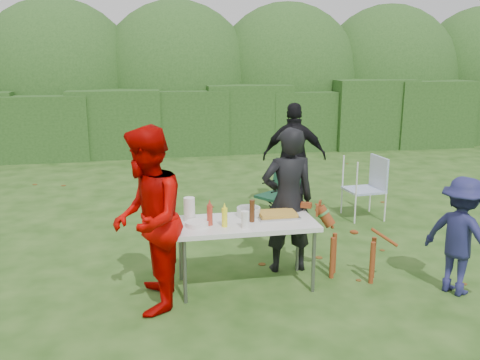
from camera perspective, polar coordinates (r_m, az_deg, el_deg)
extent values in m
plane|color=#1E4211|center=(5.76, 0.62, -11.47)|extent=(80.00, 80.00, 0.00)
cube|color=#23471C|center=(13.25, -6.40, 6.70)|extent=(22.00, 1.40, 1.70)
ellipsoid|color=#3D6628|center=(14.77, -7.01, 10.32)|extent=(20.00, 2.60, 3.20)
cube|color=silver|center=(5.44, 0.61, -4.93)|extent=(1.50, 0.70, 0.05)
cylinder|color=slate|center=(5.22, -6.21, -10.17)|extent=(0.04, 0.04, 0.69)
cylinder|color=slate|center=(5.49, 8.26, -9.03)|extent=(0.04, 0.04, 0.69)
cylinder|color=slate|center=(5.74, -6.70, -7.93)|extent=(0.04, 0.04, 0.69)
cylinder|color=slate|center=(5.98, 6.50, -7.01)|extent=(0.04, 0.04, 0.69)
imported|color=black|center=(5.85, 5.39, -2.30)|extent=(0.62, 0.41, 1.69)
imported|color=#B60300|center=(4.99, -10.38, -4.46)|extent=(0.77, 0.95, 1.83)
imported|color=black|center=(8.27, 6.12, 2.62)|extent=(1.09, 0.67, 1.74)
imported|color=#1E204F|center=(5.80, 23.56, -5.79)|extent=(0.79, 0.94, 1.26)
cube|color=#B7B7BA|center=(5.60, 4.22, -4.04)|extent=(0.45, 0.30, 0.02)
cube|color=gold|center=(5.59, 4.23, -3.77)|extent=(0.40, 0.26, 0.04)
cylinder|color=#FFFA26|center=(5.24, -1.74, -4.22)|extent=(0.06, 0.06, 0.20)
cylinder|color=#B33524|center=(5.29, -3.42, -3.95)|extent=(0.06, 0.06, 0.22)
cylinder|color=#47230F|center=(5.39, 1.36, -3.49)|extent=(0.06, 0.06, 0.24)
cylinder|color=white|center=(5.43, -5.70, -3.31)|extent=(0.12, 0.12, 0.26)
cylinder|color=white|center=(5.20, 0.59, -4.48)|extent=(0.08, 0.08, 0.18)
cylinder|color=silver|center=(5.59, 0.97, -3.59)|extent=(0.26, 0.26, 0.10)
cylinder|color=white|center=(5.30, -4.87, -4.93)|extent=(0.24, 0.24, 0.05)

